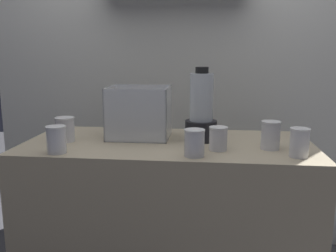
{
  "coord_description": "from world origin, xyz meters",
  "views": [
    {
      "loc": [
        0.19,
        -1.74,
        1.33
      ],
      "look_at": [
        0.0,
        0.0,
        0.98
      ],
      "focal_mm": 39.42,
      "sensor_mm": 36.0,
      "label": 1
    }
  ],
  "objects_px": {
    "juice_cup_carrot_far_left": "(65,130)",
    "juice_cup_carrot_far_right": "(270,136)",
    "carrot_display_bin": "(140,121)",
    "juice_cup_carrot_left": "(56,141)",
    "juice_cup_beet_right": "(218,140)",
    "juice_cup_carrot_rightmost": "(299,144)",
    "juice_cup_orange_middle": "(194,144)",
    "blender_pitcher": "(201,112)"
  },
  "relations": [
    {
      "from": "juice_cup_carrot_far_left",
      "to": "juice_cup_carrot_left",
      "type": "height_order",
      "value": "same"
    },
    {
      "from": "juice_cup_orange_middle",
      "to": "carrot_display_bin",
      "type": "bearing_deg",
      "value": 131.95
    },
    {
      "from": "carrot_display_bin",
      "to": "juice_cup_orange_middle",
      "type": "relative_size",
      "value": 2.66
    },
    {
      "from": "juice_cup_carrot_left",
      "to": "juice_cup_carrot_far_right",
      "type": "distance_m",
      "value": 0.95
    },
    {
      "from": "juice_cup_carrot_far_left",
      "to": "blender_pitcher",
      "type": "bearing_deg",
      "value": 8.38
    },
    {
      "from": "juice_cup_carrot_far_left",
      "to": "juice_cup_carrot_left",
      "type": "distance_m",
      "value": 0.21
    },
    {
      "from": "juice_cup_carrot_left",
      "to": "juice_cup_orange_middle",
      "type": "distance_m",
      "value": 0.6
    },
    {
      "from": "juice_cup_carrot_far_left",
      "to": "juice_cup_beet_right",
      "type": "relative_size",
      "value": 1.13
    },
    {
      "from": "juice_cup_beet_right",
      "to": "juice_cup_carrot_rightmost",
      "type": "bearing_deg",
      "value": -12.37
    },
    {
      "from": "juice_cup_carrot_far_left",
      "to": "juice_cup_beet_right",
      "type": "height_order",
      "value": "juice_cup_carrot_far_left"
    },
    {
      "from": "juice_cup_orange_middle",
      "to": "juice_cup_carrot_far_right",
      "type": "bearing_deg",
      "value": 24.74
    },
    {
      "from": "juice_cup_carrot_far_left",
      "to": "juice_cup_carrot_rightmost",
      "type": "xyz_separation_m",
      "value": [
        1.08,
        -0.15,
        -0.0
      ]
    },
    {
      "from": "blender_pitcher",
      "to": "juice_cup_beet_right",
      "type": "distance_m",
      "value": 0.22
    },
    {
      "from": "juice_cup_carrot_left",
      "to": "juice_cup_carrot_far_right",
      "type": "bearing_deg",
      "value": 10.25
    },
    {
      "from": "carrot_display_bin",
      "to": "juice_cup_carrot_rightmost",
      "type": "relative_size",
      "value": 2.51
    },
    {
      "from": "juice_cup_carrot_far_left",
      "to": "juice_cup_orange_middle",
      "type": "relative_size",
      "value": 1.04
    },
    {
      "from": "juice_cup_carrot_far_left",
      "to": "juice_cup_orange_middle",
      "type": "xyz_separation_m",
      "value": [
        0.64,
        -0.19,
        -0.0
      ]
    },
    {
      "from": "juice_cup_carrot_left",
      "to": "juice_cup_beet_right",
      "type": "distance_m",
      "value": 0.71
    },
    {
      "from": "carrot_display_bin",
      "to": "juice_cup_carrot_far_left",
      "type": "bearing_deg",
      "value": -159.55
    },
    {
      "from": "juice_cup_carrot_left",
      "to": "juice_cup_orange_middle",
      "type": "xyz_separation_m",
      "value": [
        0.6,
        0.01,
        -0.0
      ]
    },
    {
      "from": "carrot_display_bin",
      "to": "juice_cup_orange_middle",
      "type": "distance_m",
      "value": 0.44
    },
    {
      "from": "juice_cup_carrot_left",
      "to": "juice_cup_orange_middle",
      "type": "height_order",
      "value": "juice_cup_carrot_left"
    },
    {
      "from": "blender_pitcher",
      "to": "juice_cup_carrot_left",
      "type": "bearing_deg",
      "value": -153.85
    },
    {
      "from": "blender_pitcher",
      "to": "carrot_display_bin",
      "type": "bearing_deg",
      "value": 173.91
    },
    {
      "from": "juice_cup_beet_right",
      "to": "juice_cup_carrot_far_left",
      "type": "bearing_deg",
      "value": 173.79
    },
    {
      "from": "carrot_display_bin",
      "to": "juice_cup_carrot_left",
      "type": "xyz_separation_m",
      "value": [
        -0.31,
        -0.34,
        -0.03
      ]
    },
    {
      "from": "juice_cup_orange_middle",
      "to": "juice_cup_carrot_rightmost",
      "type": "bearing_deg",
      "value": 5.02
    },
    {
      "from": "juice_cup_carrot_left",
      "to": "juice_cup_carrot_rightmost",
      "type": "bearing_deg",
      "value": 2.89
    },
    {
      "from": "carrot_display_bin",
      "to": "juice_cup_beet_right",
      "type": "distance_m",
      "value": 0.45
    },
    {
      "from": "juice_cup_carrot_rightmost",
      "to": "juice_cup_beet_right",
      "type": "bearing_deg",
      "value": 167.63
    },
    {
      "from": "juice_cup_carrot_left",
      "to": "juice_cup_carrot_rightmost",
      "type": "height_order",
      "value": "juice_cup_carrot_rightmost"
    },
    {
      "from": "juice_cup_beet_right",
      "to": "juice_cup_carrot_far_right",
      "type": "distance_m",
      "value": 0.24
    },
    {
      "from": "juice_cup_carrot_far_right",
      "to": "juice_cup_carrot_left",
      "type": "bearing_deg",
      "value": -169.75
    },
    {
      "from": "blender_pitcher",
      "to": "juice_cup_carrot_rightmost",
      "type": "height_order",
      "value": "blender_pitcher"
    },
    {
      "from": "juice_cup_carrot_far_left",
      "to": "juice_cup_beet_right",
      "type": "xyz_separation_m",
      "value": [
        0.74,
        -0.08,
        -0.01
      ]
    },
    {
      "from": "juice_cup_carrot_far_right",
      "to": "blender_pitcher",
      "type": "bearing_deg",
      "value": 156.89
    },
    {
      "from": "juice_cup_orange_middle",
      "to": "juice_cup_carrot_far_right",
      "type": "xyz_separation_m",
      "value": [
        0.34,
        0.16,
        0.01
      ]
    },
    {
      "from": "juice_cup_carrot_far_right",
      "to": "carrot_display_bin",
      "type": "bearing_deg",
      "value": 165.0
    },
    {
      "from": "juice_cup_carrot_far_left",
      "to": "juice_cup_carrot_far_right",
      "type": "distance_m",
      "value": 0.98
    },
    {
      "from": "juice_cup_carrot_far_left",
      "to": "juice_cup_carrot_far_right",
      "type": "bearing_deg",
      "value": -2.19
    },
    {
      "from": "blender_pitcher",
      "to": "juice_cup_carrot_far_right",
      "type": "height_order",
      "value": "blender_pitcher"
    },
    {
      "from": "juice_cup_orange_middle",
      "to": "juice_cup_carrot_far_right",
      "type": "distance_m",
      "value": 0.37
    }
  ]
}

